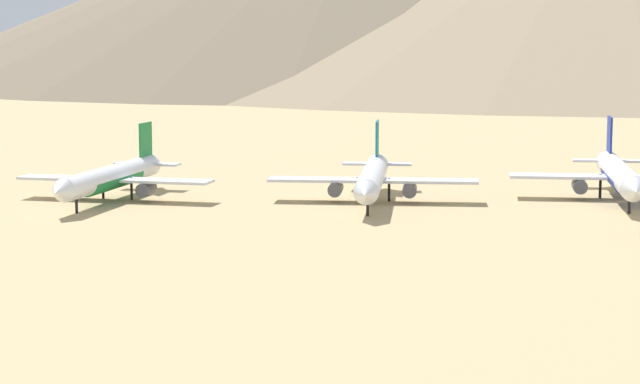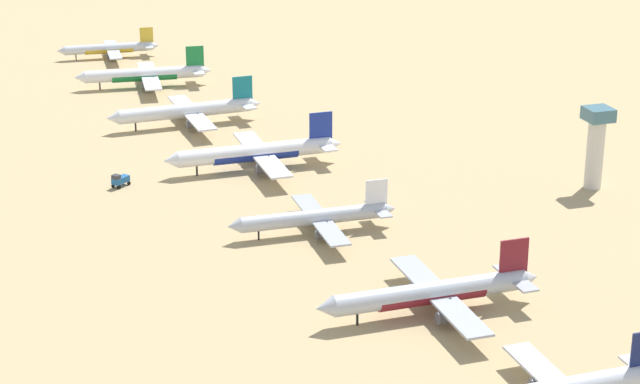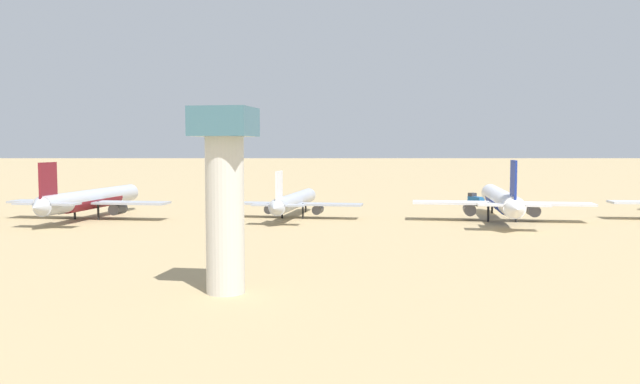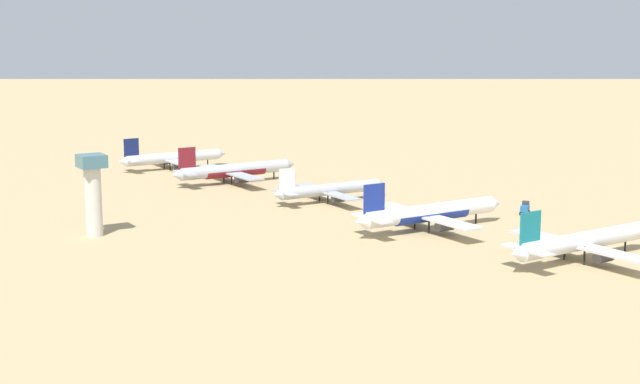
{
  "view_description": "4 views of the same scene",
  "coord_description": "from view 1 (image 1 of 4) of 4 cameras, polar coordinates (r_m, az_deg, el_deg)",
  "views": [
    {
      "loc": [
        238.79,
        -24.56,
        33.41
      ],
      "look_at": [
        18.14,
        -57.64,
        3.18
      ],
      "focal_mm": 66.26,
      "sensor_mm": 36.0,
      "label": 1
    },
    {
      "loc": [
        75.13,
        307.43,
        110.87
      ],
      "look_at": [
        -10.76,
        32.86,
        3.57
      ],
      "focal_mm": 64.53,
      "sensor_mm": 36.0,
      "label": 2
    },
    {
      "loc": [
        -161.92,
        18.53,
        18.34
      ],
      "look_at": [
        -4.37,
        44.95,
        6.79
      ],
      "focal_mm": 35.27,
      "sensor_mm": 36.0,
      "label": 3
    },
    {
      "loc": [
        -168.19,
        -213.15,
        59.63
      ],
      "look_at": [
        -8.16,
        50.41,
        4.1
      ],
      "focal_mm": 53.21,
      "sensor_mm": 36.0,
      "label": 4
    }
  ],
  "objects": [
    {
      "name": "parked_jet_2",
      "position": [
        232.8,
        2.55,
        0.7
      ],
      "size": [
        51.53,
        41.85,
        14.86
      ],
      "color": "silver",
      "rests_on": "ground"
    },
    {
      "name": "desert_hill_2",
      "position": [
        771.78,
        5.53,
        8.08
      ],
      "size": [
        406.01,
        406.01,
        77.74
      ],
      "primitive_type": "cone",
      "color": "#70604C",
      "rests_on": "ground"
    },
    {
      "name": "ground_plane",
      "position": [
        242.37,
        14.26,
        -0.45
      ],
      "size": [
        1813.59,
        1813.59,
        0.0
      ],
      "primitive_type": "plane",
      "color": "tan"
    },
    {
      "name": "parked_jet_3",
      "position": [
        243.42,
        14.24,
        0.81
      ],
      "size": [
        53.41,
        43.27,
        15.43
      ],
      "color": "white",
      "rests_on": "ground"
    },
    {
      "name": "parked_jet_1",
      "position": [
        238.53,
        -10.02,
        0.7
      ],
      "size": [
        49.88,
        40.59,
        14.38
      ],
      "color": "white",
      "rests_on": "ground"
    }
  ]
}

